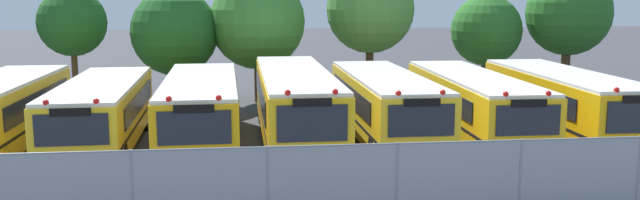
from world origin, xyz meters
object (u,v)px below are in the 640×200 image
(tree_1, at_px, (71,23))
(school_bus_6, at_px, (563,102))
(school_bus_1, at_px, (102,112))
(tree_5, at_px, (485,31))
(school_bus_3, at_px, (295,103))
(school_bus_0, at_px, (0,112))
(school_bus_4, at_px, (384,104))
(tree_2, at_px, (173,32))
(school_bus_2, at_px, (201,109))
(tree_4, at_px, (371,9))
(tree_6, at_px, (569,13))
(school_bus_5, at_px, (472,103))
(tree_3, at_px, (258,22))

(tree_1, bearing_deg, school_bus_6, -25.76)
(school_bus_1, distance_m, tree_5, 21.05)
(school_bus_1, relative_size, tree_1, 1.73)
(school_bus_3, xyz_separation_m, tree_1, (-10.02, 9.34, 2.58))
(school_bus_0, height_order, school_bus_1, school_bus_0)
(school_bus_6, bearing_deg, school_bus_4, -1.70)
(school_bus_0, height_order, tree_1, tree_1)
(school_bus_6, relative_size, tree_2, 1.81)
(school_bus_1, xyz_separation_m, school_bus_2, (3.48, -0.23, 0.05))
(school_bus_2, xyz_separation_m, tree_1, (-6.63, 9.65, 2.67))
(school_bus_6, distance_m, tree_4, 12.29)
(school_bus_4, distance_m, tree_6, 15.83)
(school_bus_5, relative_size, tree_3, 1.68)
(school_bus_0, relative_size, tree_5, 1.80)
(tree_4, bearing_deg, tree_6, -2.37)
(school_bus_3, distance_m, school_bus_6, 10.17)
(school_bus_5, distance_m, tree_3, 12.63)
(school_bus_0, height_order, school_bus_5, school_bus_0)
(school_bus_4, bearing_deg, school_bus_2, 1.94)
(school_bus_4, relative_size, tree_5, 1.91)
(school_bus_6, relative_size, tree_4, 1.50)
(tree_6, bearing_deg, tree_4, 177.63)
(school_bus_2, relative_size, tree_5, 1.93)
(school_bus_2, height_order, school_bus_5, school_bus_2)
(school_bus_0, distance_m, tree_3, 13.68)
(tree_5, bearing_deg, school_bus_3, -136.31)
(school_bus_6, bearing_deg, tree_2, -30.49)
(school_bus_0, height_order, tree_2, tree_2)
(school_bus_5, height_order, tree_6, tree_6)
(school_bus_5, relative_size, tree_1, 1.90)
(tree_1, xyz_separation_m, tree_3, (8.95, 0.31, -0.03))
(school_bus_3, height_order, tree_4, tree_4)
(school_bus_6, bearing_deg, tree_4, -61.96)
(school_bus_1, distance_m, school_bus_6, 17.03)
(school_bus_2, relative_size, school_bus_4, 1.01)
(tree_6, bearing_deg, tree_3, -179.65)
(school_bus_5, xyz_separation_m, tree_3, (-7.82, 9.55, 2.67))
(tree_4, bearing_deg, school_bus_5, -79.15)
(school_bus_2, bearing_deg, school_bus_4, -178.97)
(tree_1, bearing_deg, school_bus_3, -42.97)
(tree_6, bearing_deg, school_bus_2, -151.83)
(school_bus_0, distance_m, tree_4, 18.56)
(school_bus_4, distance_m, tree_3, 10.97)
(tree_2, bearing_deg, school_bus_5, -37.00)
(school_bus_0, xyz_separation_m, school_bus_5, (17.04, 0.20, -0.04))
(school_bus_3, relative_size, school_bus_5, 1.08)
(school_bus_1, bearing_deg, school_bus_0, -1.08)
(tree_4, bearing_deg, school_bus_2, -128.02)
(tree_2, distance_m, tree_3, 4.17)
(school_bus_2, height_order, tree_3, tree_3)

